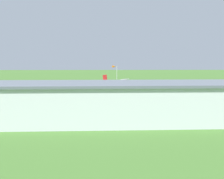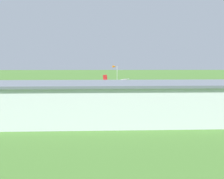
{
  "view_description": "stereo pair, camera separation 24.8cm",
  "coord_description": "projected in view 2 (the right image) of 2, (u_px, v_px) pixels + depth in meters",
  "views": [
    {
      "loc": [
        -1.9,
        77.28,
        8.7
      ],
      "look_at": [
        -4.09,
        10.39,
        2.41
      ],
      "focal_mm": 50.49,
      "sensor_mm": 36.0,
      "label": 1
    },
    {
      "loc": [
        -2.15,
        77.29,
        8.7
      ],
      "look_at": [
        -4.09,
        10.39,
        2.41
      ],
      "focal_mm": 50.49,
      "sensor_mm": 36.0,
      "label": 2
    }
  ],
  "objects": [
    {
      "name": "person_crossing_taxiway",
      "position": [
        203.0,
        101.0,
        60.72
      ],
      "size": [
        0.39,
        0.39,
        1.66
      ],
      "color": "#33723F",
      "rests_on": "ground_plane"
    },
    {
      "name": "person_near_hangar_door",
      "position": [
        213.0,
        102.0,
        59.38
      ],
      "size": [
        0.4,
        0.4,
        1.69
      ],
      "color": "#3F3F47",
      "rests_on": "ground_plane"
    },
    {
      "name": "ground_plane",
      "position": [
        94.0,
        95.0,
        77.67
      ],
      "size": [
        400.0,
        400.0,
        0.0
      ],
      "primitive_type": "plane",
      "color": "#3D6628"
    },
    {
      "name": "hangar",
      "position": [
        103.0,
        102.0,
        44.4
      ],
      "size": [
        40.29,
        13.22,
        5.54
      ],
      "color": "silver",
      "rests_on": "ground_plane"
    },
    {
      "name": "biplane",
      "position": [
        117.0,
        83.0,
        78.99
      ],
      "size": [
        7.7,
        8.46,
        3.92
      ],
      "color": "#B21E1E"
    },
    {
      "name": "windsock",
      "position": [
        115.0,
        69.0,
        89.66
      ],
      "size": [
        1.45,
        1.29,
        7.15
      ],
      "color": "silver",
      "rests_on": "ground_plane"
    },
    {
      "name": "person_walking_on_apron",
      "position": [
        28.0,
        101.0,
        60.34
      ],
      "size": [
        0.48,
        0.48,
        1.75
      ],
      "color": "navy",
      "rests_on": "ground_plane"
    }
  ]
}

